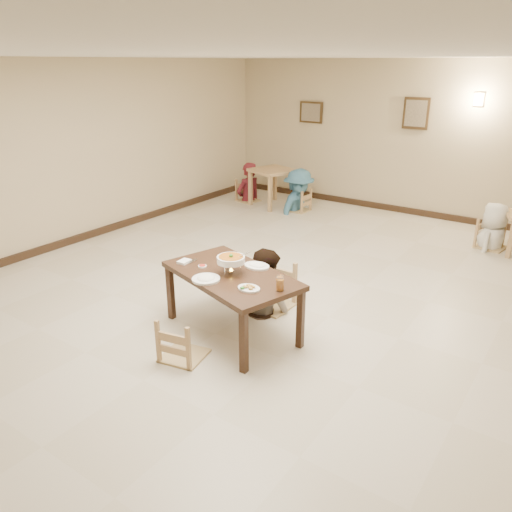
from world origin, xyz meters
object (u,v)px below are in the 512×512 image
Objects in this scene: bg_chair_ll at (248,181)px; bg_diner_c at (498,203)px; main_diner at (265,249)px; chair_far at (271,268)px; curry_warmer at (231,260)px; drink_glass at (280,284)px; bg_chair_lr at (299,190)px; main_table at (232,280)px; chair_near at (182,318)px; bg_table_left at (273,176)px; bg_chair_rl at (495,221)px; bg_diner_b at (299,169)px; bg_diner_a at (248,162)px.

bg_chair_ll is 5.13m from bg_diner_c.
chair_far is at bearing -84.23° from main_diner.
curry_warmer reaches higher than bg_chair_ll.
bg_chair_lr is at bearing 118.27° from drink_glass.
drink_glass is (0.69, -0.08, 0.15)m from main_table.
bg_chair_lr is (-1.84, 5.52, -0.02)m from chair_near.
bg_table_left reaches higher than main_table.
bg_chair_ll is at bearing 123.98° from curry_warmer.
bg_diner_b is at bearing 98.54° from bg_chair_rl.
bg_diner_a is at bearing 123.98° from curry_warmer.
chair_far is 6.67× the size of drink_glass.
chair_near is 6.08m from bg_table_left.
bg_chair_ll is 1.39m from bg_diner_b.
bg_chair_ll is 5.12m from bg_chair_rl.
bg_diner_a is at bearing 178.42° from bg_table_left.
main_diner is 1.84× the size of bg_chair_lr.
drink_glass is at bearing -5.39° from curry_warmer.
bg_diner_a reaches higher than bg_table_left.
main_diner reaches higher than bg_table_left.
bg_diner_b is (-1.95, 4.82, -0.02)m from curry_warmer.
main_table is at bearing 168.21° from bg_chair_rl.
bg_table_left is (-2.59, 4.14, -0.15)m from main_diner.
chair_near is 6.39m from bg_chair_ll.
bg_chair_rl is at bearing -82.35° from bg_diner_c.
bg_diner_b is (-1.94, 4.80, 0.23)m from main_table.
curry_warmer is at bearing 47.90° from bg_diner_a.
chair_near is at bearing -81.13° from main_table.
bg_chair_ll reaches higher than bg_table_left.
bg_diner_c is (5.12, -0.11, 0.31)m from bg_chair_ll.
bg_chair_rl is 0.61× the size of bg_diner_c.
drink_glass is at bearing -56.14° from bg_table_left.
bg_diner_c is (1.86, 4.73, 0.11)m from main_table.
curry_warmer is 0.38× the size of bg_chair_ll.
bg_diner_a reaches higher than bg_chair_rl.
chair_far reaches higher than bg_chair_ll.
bg_diner_c reaches higher than main_table.
bg_diner_c is at bearing 90.93° from bg_chair_lr.
bg_diner_a is at bearing 87.00° from bg_diner_b.
chair_far is at bearing 89.38° from curry_warmer.
curry_warmer is at bearing -134.63° from bg_chair_ll.
bg_diner_a is at bearing 11.39° from bg_chair_ll.
main_table is 5.48m from bg_table_left.
main_table is 1.65× the size of chair_far.
bg_chair_lr is 3.80m from bg_chair_rl.
main_table is 1.99× the size of bg_chair_lr.
bg_diner_a reaches higher than bg_chair_lr.
bg_chair_rl is 0.54× the size of bg_diner_a.
bg_diner_a reaches higher than curry_warmer.
drink_glass is 0.09× the size of bg_diner_a.
chair_far reaches higher than chair_near.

